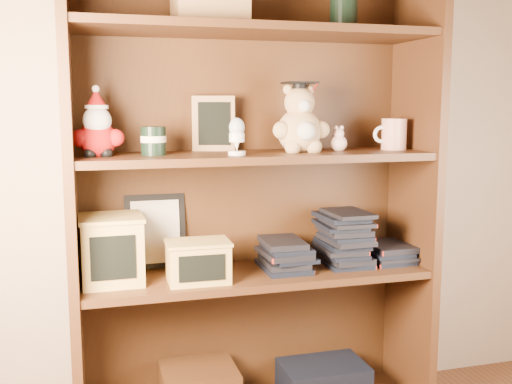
% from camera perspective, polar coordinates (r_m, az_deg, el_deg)
% --- Properties ---
extents(bookcase, '(1.20, 0.35, 1.60)m').
position_cam_1_polar(bookcase, '(2.03, -0.46, -0.96)').
color(bookcase, '#462814').
rests_on(bookcase, ground).
extents(shelf_lower, '(1.14, 0.33, 0.02)m').
position_cam_1_polar(shelf_lower, '(2.04, 0.00, -7.89)').
color(shelf_lower, '#462814').
rests_on(shelf_lower, ground).
extents(shelf_upper, '(1.14, 0.33, 0.02)m').
position_cam_1_polar(shelf_upper, '(1.96, 0.00, 3.40)').
color(shelf_upper, '#462814').
rests_on(shelf_upper, ground).
extents(santa_plush, '(0.16, 0.11, 0.22)m').
position_cam_1_polar(santa_plush, '(1.88, -14.87, 5.74)').
color(santa_plush, '#A50F0F').
rests_on(santa_plush, shelf_upper).
extents(teachers_tin, '(0.08, 0.08, 0.09)m').
position_cam_1_polar(teachers_tin, '(1.90, -9.74, 4.86)').
color(teachers_tin, black).
rests_on(teachers_tin, shelf_upper).
extents(chalkboard_plaque, '(0.14, 0.09, 0.19)m').
position_cam_1_polar(chalkboard_plaque, '(2.04, -4.06, 6.43)').
color(chalkboard_plaque, '#9E7547').
rests_on(chalkboard_plaque, shelf_upper).
extents(egg_cup, '(0.06, 0.06, 0.12)m').
position_cam_1_polar(egg_cup, '(1.86, -1.84, 5.45)').
color(egg_cup, white).
rests_on(egg_cup, shelf_upper).
extents(grad_teddy_bear, '(0.20, 0.17, 0.24)m').
position_cam_1_polar(grad_teddy_bear, '(2.00, 4.22, 6.41)').
color(grad_teddy_bear, tan).
rests_on(grad_teddy_bear, shelf_upper).
extents(pink_figurine, '(0.06, 0.06, 0.09)m').
position_cam_1_polar(pink_figurine, '(2.06, 7.88, 4.83)').
color(pink_figurine, beige).
rests_on(pink_figurine, shelf_upper).
extents(teacher_mug, '(0.12, 0.09, 0.11)m').
position_cam_1_polar(teacher_mug, '(2.15, 12.93, 5.39)').
color(teacher_mug, silver).
rests_on(teacher_mug, shelf_upper).
extents(certificate_frame, '(0.20, 0.05, 0.25)m').
position_cam_1_polar(certificate_frame, '(2.08, -9.55, -3.72)').
color(certificate_frame, black).
rests_on(certificate_frame, shelf_lower).
extents(treats_box, '(0.20, 0.20, 0.21)m').
position_cam_1_polar(treats_box, '(1.93, -13.57, -5.30)').
color(treats_box, tan).
rests_on(treats_box, shelf_lower).
extents(pencils_box, '(0.20, 0.15, 0.13)m').
position_cam_1_polar(pencils_box, '(1.91, -5.53, -6.57)').
color(pencils_box, tan).
rests_on(pencils_box, shelf_lower).
extents(book_stack_left, '(0.14, 0.20, 0.10)m').
position_cam_1_polar(book_stack_left, '(2.05, 2.81, -6.04)').
color(book_stack_left, black).
rests_on(book_stack_left, shelf_lower).
extents(book_stack_mid, '(0.14, 0.20, 0.19)m').
position_cam_1_polar(book_stack_mid, '(2.12, 8.33, -4.33)').
color(book_stack_mid, black).
rests_on(book_stack_mid, shelf_lower).
extents(book_stack_right, '(0.14, 0.20, 0.06)m').
position_cam_1_polar(book_stack_right, '(2.21, 12.54, -5.62)').
color(book_stack_right, black).
rests_on(book_stack_right, shelf_lower).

